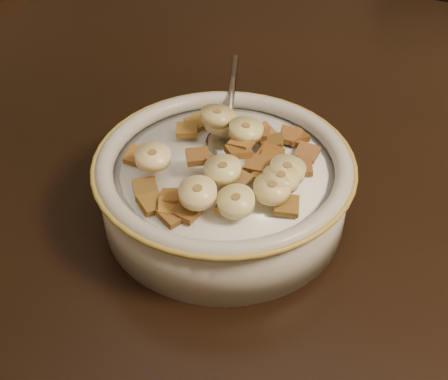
% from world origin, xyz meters
% --- Properties ---
extents(chair, '(0.51, 0.51, 0.88)m').
position_xyz_m(chair, '(-0.05, 0.59, 0.44)').
color(chair, black).
rests_on(chair, floor).
extents(cereal_bowl, '(0.22, 0.22, 0.05)m').
position_xyz_m(cereal_bowl, '(-0.24, -0.11, 0.78)').
color(cereal_bowl, '#B6B4B1').
rests_on(cereal_bowl, table).
extents(milk, '(0.19, 0.19, 0.00)m').
position_xyz_m(milk, '(-0.24, -0.11, 0.80)').
color(milk, white).
rests_on(milk, cereal_bowl).
extents(spoon, '(0.05, 0.06, 0.01)m').
position_xyz_m(spoon, '(-0.25, -0.08, 0.81)').
color(spoon, '#A2A5A9').
rests_on(spoon, cereal_bowl).
extents(cereal_square_0, '(0.03, 0.03, 0.01)m').
position_xyz_m(cereal_square_0, '(-0.17, -0.09, 0.81)').
color(cereal_square_0, brown).
rests_on(cereal_square_0, milk).
extents(cereal_square_1, '(0.03, 0.03, 0.01)m').
position_xyz_m(cereal_square_1, '(-0.29, -0.08, 0.81)').
color(cereal_square_1, brown).
rests_on(cereal_square_1, milk).
extents(cereal_square_2, '(0.03, 0.03, 0.01)m').
position_xyz_m(cereal_square_2, '(-0.26, -0.13, 0.82)').
color(cereal_square_2, brown).
rests_on(cereal_square_2, milk).
extents(cereal_square_3, '(0.03, 0.03, 0.01)m').
position_xyz_m(cereal_square_3, '(-0.23, -0.11, 0.83)').
color(cereal_square_3, brown).
rests_on(cereal_square_3, milk).
extents(cereal_square_4, '(0.03, 0.03, 0.01)m').
position_xyz_m(cereal_square_4, '(-0.28, -0.07, 0.81)').
color(cereal_square_4, olive).
rests_on(cereal_square_4, milk).
extents(cereal_square_5, '(0.03, 0.03, 0.01)m').
position_xyz_m(cereal_square_5, '(-0.22, -0.06, 0.81)').
color(cereal_square_5, olive).
rests_on(cereal_square_5, milk).
extents(cereal_square_6, '(0.02, 0.02, 0.01)m').
position_xyz_m(cereal_square_6, '(-0.22, -0.07, 0.82)').
color(cereal_square_6, brown).
rests_on(cereal_square_6, milk).
extents(cereal_square_7, '(0.03, 0.03, 0.01)m').
position_xyz_m(cereal_square_7, '(-0.26, -0.17, 0.81)').
color(cereal_square_7, brown).
rests_on(cereal_square_7, milk).
extents(cereal_square_8, '(0.03, 0.02, 0.01)m').
position_xyz_m(cereal_square_8, '(-0.21, -0.07, 0.82)').
color(cereal_square_8, brown).
rests_on(cereal_square_8, milk).
extents(cereal_square_9, '(0.02, 0.02, 0.01)m').
position_xyz_m(cereal_square_9, '(-0.24, -0.18, 0.81)').
color(cereal_square_9, brown).
rests_on(cereal_square_9, milk).
extents(cereal_square_10, '(0.02, 0.02, 0.01)m').
position_xyz_m(cereal_square_10, '(-0.17, -0.07, 0.81)').
color(cereal_square_10, brown).
rests_on(cereal_square_10, milk).
extents(cereal_square_11, '(0.03, 0.03, 0.01)m').
position_xyz_m(cereal_square_11, '(-0.27, -0.19, 0.81)').
color(cereal_square_11, brown).
rests_on(cereal_square_11, milk).
extents(cereal_square_12, '(0.03, 0.03, 0.01)m').
position_xyz_m(cereal_square_12, '(-0.24, -0.13, 0.83)').
color(cereal_square_12, brown).
rests_on(cereal_square_12, milk).
extents(cereal_square_13, '(0.02, 0.02, 0.01)m').
position_xyz_m(cereal_square_13, '(-0.20, -0.13, 0.82)').
color(cereal_square_13, brown).
rests_on(cereal_square_13, milk).
extents(cereal_square_14, '(0.02, 0.02, 0.01)m').
position_xyz_m(cereal_square_14, '(-0.23, -0.10, 0.83)').
color(cereal_square_14, brown).
rests_on(cereal_square_14, milk).
extents(cereal_square_15, '(0.03, 0.03, 0.01)m').
position_xyz_m(cereal_square_15, '(-0.19, -0.05, 0.81)').
color(cereal_square_15, brown).
rests_on(cereal_square_15, milk).
extents(cereal_square_16, '(0.03, 0.03, 0.01)m').
position_xyz_m(cereal_square_16, '(-0.26, -0.18, 0.81)').
color(cereal_square_16, '#935C26').
rests_on(cereal_square_16, milk).
extents(cereal_square_17, '(0.02, 0.02, 0.01)m').
position_xyz_m(cereal_square_17, '(-0.21, -0.12, 0.82)').
color(cereal_square_17, brown).
rests_on(cereal_square_17, milk).
extents(cereal_square_18, '(0.02, 0.02, 0.01)m').
position_xyz_m(cereal_square_18, '(-0.21, -0.17, 0.81)').
color(cereal_square_18, '#8C621A').
rests_on(cereal_square_18, milk).
extents(cereal_square_19, '(0.02, 0.02, 0.01)m').
position_xyz_m(cereal_square_19, '(-0.31, -0.13, 0.81)').
color(cereal_square_19, brown).
rests_on(cereal_square_19, milk).
extents(cereal_square_20, '(0.03, 0.03, 0.01)m').
position_xyz_m(cereal_square_20, '(-0.25, -0.19, 0.81)').
color(cereal_square_20, brown).
rests_on(cereal_square_20, milk).
extents(cereal_square_21, '(0.02, 0.02, 0.01)m').
position_xyz_m(cereal_square_21, '(-0.20, -0.09, 0.82)').
color(cereal_square_21, brown).
rests_on(cereal_square_21, milk).
extents(cereal_square_22, '(0.03, 0.03, 0.01)m').
position_xyz_m(cereal_square_22, '(-0.29, -0.17, 0.81)').
color(cereal_square_22, brown).
rests_on(cereal_square_22, milk).
extents(cereal_square_23, '(0.03, 0.03, 0.01)m').
position_xyz_m(cereal_square_23, '(-0.22, -0.14, 0.82)').
color(cereal_square_23, brown).
rests_on(cereal_square_23, milk).
extents(cereal_square_24, '(0.02, 0.02, 0.01)m').
position_xyz_m(cereal_square_24, '(-0.19, -0.05, 0.81)').
color(cereal_square_24, brown).
rests_on(cereal_square_24, milk).
extents(cereal_square_25, '(0.02, 0.02, 0.01)m').
position_xyz_m(cereal_square_25, '(-0.20, -0.10, 0.82)').
color(cereal_square_25, '#88601D').
rests_on(cereal_square_25, milk).
extents(cereal_square_26, '(0.02, 0.03, 0.01)m').
position_xyz_m(cereal_square_26, '(-0.17, -0.15, 0.81)').
color(cereal_square_26, brown).
rests_on(cereal_square_26, milk).
extents(banana_slice_0, '(0.04, 0.04, 0.02)m').
position_xyz_m(banana_slice_0, '(-0.26, -0.08, 0.83)').
color(banana_slice_0, tan).
rests_on(banana_slice_0, milk).
extents(banana_slice_1, '(0.04, 0.04, 0.01)m').
position_xyz_m(banana_slice_1, '(-0.18, -0.15, 0.82)').
color(banana_slice_1, beige).
rests_on(banana_slice_1, milk).
extents(banana_slice_2, '(0.04, 0.04, 0.01)m').
position_xyz_m(banana_slice_2, '(-0.26, -0.08, 0.83)').
color(banana_slice_2, '#CBBE7C').
rests_on(banana_slice_2, milk).
extents(banana_slice_3, '(0.03, 0.03, 0.01)m').
position_xyz_m(banana_slice_3, '(-0.23, -0.09, 0.83)').
color(banana_slice_3, beige).
rests_on(banana_slice_3, milk).
extents(banana_slice_4, '(0.04, 0.04, 0.01)m').
position_xyz_m(banana_slice_4, '(-0.18, -0.12, 0.83)').
color(banana_slice_4, '#C8B884').
rests_on(banana_slice_4, milk).
extents(banana_slice_5, '(0.04, 0.04, 0.01)m').
position_xyz_m(banana_slice_5, '(-0.24, -0.18, 0.83)').
color(banana_slice_5, '#FBDF94').
rests_on(banana_slice_5, milk).
extents(banana_slice_6, '(0.04, 0.04, 0.02)m').
position_xyz_m(banana_slice_6, '(-0.21, -0.17, 0.82)').
color(banana_slice_6, '#FFF59C').
rests_on(banana_slice_6, milk).
extents(banana_slice_7, '(0.04, 0.04, 0.01)m').
position_xyz_m(banana_slice_7, '(-0.18, -0.13, 0.83)').
color(banana_slice_7, '#FCE89C').
rests_on(banana_slice_7, milk).
extents(banana_slice_8, '(0.04, 0.04, 0.01)m').
position_xyz_m(banana_slice_8, '(-0.29, -0.15, 0.83)').
color(banana_slice_8, '#FFE5A6').
rests_on(banana_slice_8, milk).
extents(banana_slice_9, '(0.04, 0.04, 0.01)m').
position_xyz_m(banana_slice_9, '(-0.23, -0.15, 0.83)').
color(banana_slice_9, '#F5E49F').
rests_on(banana_slice_9, milk).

